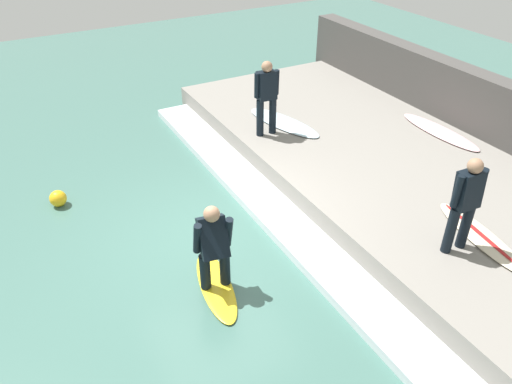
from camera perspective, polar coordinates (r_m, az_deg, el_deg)
The scene contains 12 objects.
ground_plane at distance 8.56m, azimuth -4.85°, elevation -5.38°, with size 28.00×28.00×0.00m, color #426B60.
concrete_ledge at distance 10.24m, azimuth 14.93°, elevation 2.39°, with size 4.40×10.98×0.52m, color gray.
back_wall at distance 11.68m, azimuth 24.42°, elevation 7.82°, with size 0.50×11.53×1.75m, color #474442.
wave_foam_crest at distance 8.96m, azimuth 2.38°, elevation -2.60°, with size 0.77×10.43×0.16m, color silver.
surfboard_riding at distance 7.66m, azimuth -4.60°, elevation -10.62°, with size 0.75×1.67×0.06m.
surfer_riding at distance 7.12m, azimuth -4.88°, elevation -5.91°, with size 0.55×0.54×1.42m.
surfer_waiting_near at distance 10.38m, azimuth 1.22°, elevation 11.09°, with size 0.54×0.29×1.59m.
surfboard_waiting_near at distance 11.19m, azimuth 3.18°, elevation 7.94°, with size 1.08×2.10×0.06m.
surfer_waiting_far at distance 7.61m, azimuth 22.84°, elevation -0.92°, with size 0.53×0.28×1.54m.
surfboard_waiting_far at distance 8.45m, azimuth 24.32°, elevation -4.64°, with size 0.76×1.95×0.07m.
surfboard_spare at distance 11.48m, azimuth 20.25°, elevation 6.52°, with size 0.54×2.09×0.06m.
marker_buoy at distance 9.95m, azimuth -21.69°, elevation -0.69°, with size 0.31×0.31×0.31m, color yellow.
Camera 1 is at (-2.58, -6.18, 5.33)m, focal length 35.00 mm.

